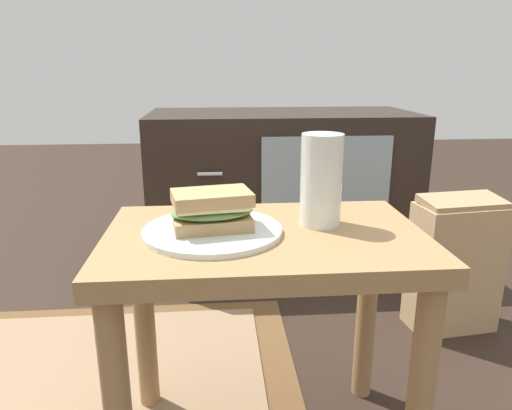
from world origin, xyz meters
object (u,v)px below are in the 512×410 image
Objects in this scene: beer_glass at (321,182)px; paper_bag at (455,265)px; plate at (213,230)px; tv_cabinet at (281,189)px; sandwich_front at (212,209)px.

paper_bag is (0.49, 0.38, -0.35)m from beer_glass.
plate reaches higher than paper_bag.
sandwich_front is (-0.25, -0.94, 0.21)m from tv_cabinet.
plate is 0.84m from paper_bag.
sandwich_front is 0.20m from beer_glass.
sandwich_front is at bearing -171.14° from beer_glass.
beer_glass reaches higher than sandwich_front.
plate is 1.45× the size of beer_glass.
beer_glass is 0.71m from paper_bag.
beer_glass is 0.42× the size of paper_bag.
sandwich_front reaches higher than plate.
beer_glass is at bearing 8.86° from sandwich_front.
tv_cabinet is at bearing 75.04° from plate.
tv_cabinet is 0.99m from plate.
paper_bag is (0.68, 0.41, -0.27)m from plate.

